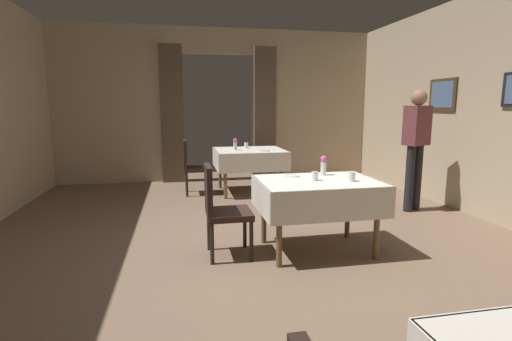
# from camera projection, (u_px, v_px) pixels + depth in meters

# --- Properties ---
(ground) EXTENTS (10.08, 10.08, 0.00)m
(ground) POSITION_uv_depth(u_px,v_px,m) (263.00, 255.00, 3.91)
(ground) COLOR #7A604C
(wall_back) EXTENTS (6.40, 0.27, 3.00)m
(wall_back) POSITION_uv_depth(u_px,v_px,m) (219.00, 104.00, 7.69)
(wall_back) COLOR tan
(wall_back) RESTS_ON ground
(dining_table_mid) EXTENTS (1.22, 0.89, 0.75)m
(dining_table_mid) POSITION_uv_depth(u_px,v_px,m) (318.00, 191.00, 3.92)
(dining_table_mid) COLOR brown
(dining_table_mid) RESTS_ON ground
(dining_table_far) EXTENTS (1.19, 1.06, 0.75)m
(dining_table_far) POSITION_uv_depth(u_px,v_px,m) (250.00, 155.00, 6.63)
(dining_table_far) COLOR brown
(dining_table_far) RESTS_ON ground
(chair_mid_left) EXTENTS (0.44, 0.44, 0.93)m
(chair_mid_left) POSITION_uv_depth(u_px,v_px,m) (221.00, 206.00, 3.79)
(chair_mid_left) COLOR black
(chair_mid_left) RESTS_ON ground
(chair_far_left) EXTENTS (0.45, 0.44, 0.93)m
(chair_far_left) POSITION_uv_depth(u_px,v_px,m) (193.00, 164.00, 6.51)
(chair_far_left) COLOR black
(chair_far_left) RESTS_ON ground
(flower_vase_mid) EXTENTS (0.07, 0.07, 0.21)m
(flower_vase_mid) POSITION_uv_depth(u_px,v_px,m) (323.00, 165.00, 4.17)
(flower_vase_mid) COLOR silver
(flower_vase_mid) RESTS_ON dining_table_mid
(glass_mid_b) EXTENTS (0.07, 0.07, 0.09)m
(glass_mid_b) POSITION_uv_depth(u_px,v_px,m) (352.00, 177.00, 3.84)
(glass_mid_b) COLOR silver
(glass_mid_b) RESTS_ON dining_table_mid
(glass_mid_c) EXTENTS (0.07, 0.07, 0.09)m
(glass_mid_c) POSITION_uv_depth(u_px,v_px,m) (315.00, 176.00, 3.87)
(glass_mid_c) COLOR silver
(glass_mid_c) RESTS_ON dining_table_mid
(plate_mid_d) EXTENTS (0.19, 0.19, 0.01)m
(plate_mid_d) POSITION_uv_depth(u_px,v_px,m) (291.00, 176.00, 4.13)
(plate_mid_d) COLOR white
(plate_mid_d) RESTS_ON dining_table_mid
(flower_vase_far) EXTENTS (0.07, 0.07, 0.20)m
(flower_vase_far) POSITION_uv_depth(u_px,v_px,m) (235.00, 144.00, 6.50)
(flower_vase_far) COLOR silver
(flower_vase_far) RESTS_ON dining_table_far
(glass_far_b) EXTENTS (0.07, 0.07, 0.11)m
(glass_far_b) POSITION_uv_depth(u_px,v_px,m) (246.00, 145.00, 6.78)
(glass_far_b) COLOR silver
(glass_far_b) RESTS_ON dining_table_far
(plate_far_c) EXTENTS (0.19, 0.19, 0.01)m
(plate_far_c) POSITION_uv_depth(u_px,v_px,m) (264.00, 151.00, 6.41)
(plate_far_c) COLOR white
(plate_far_c) RESTS_ON dining_table_far
(person_waiter_by_doorway) EXTENTS (0.42, 0.34, 1.72)m
(person_waiter_by_doorway) POSITION_uv_depth(u_px,v_px,m) (416.00, 140.00, 5.39)
(person_waiter_by_doorway) COLOR black
(person_waiter_by_doorway) RESTS_ON ground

